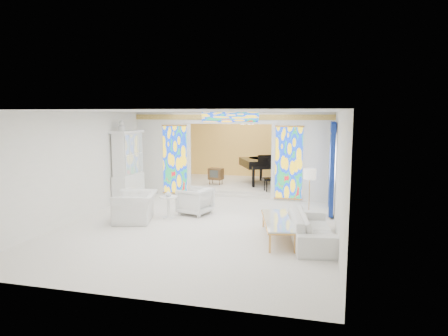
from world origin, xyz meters
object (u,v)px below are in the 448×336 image
(armchair_left, at_px, (136,207))
(armchair_right, at_px, (195,201))
(coffee_table, at_px, (278,221))
(tv_console, at_px, (216,174))
(china_cabinet, at_px, (128,167))
(grand_piano, at_px, (266,163))
(sofa, at_px, (312,228))

(armchair_left, height_order, armchair_right, armchair_left)
(coffee_table, height_order, tv_console, tv_console)
(china_cabinet, height_order, grand_piano, china_cabinet)
(grand_piano, bearing_deg, tv_console, 179.20)
(armchair_left, xyz_separation_m, sofa, (4.76, -0.70, -0.05))
(grand_piano, bearing_deg, sofa, -98.12)
(armchair_left, bearing_deg, china_cabinet, -164.40)
(armchair_left, bearing_deg, armchair_right, 115.34)
(grand_piano, height_order, tv_console, grand_piano)
(coffee_table, bearing_deg, armchair_right, 145.92)
(grand_piano, bearing_deg, armchair_right, -131.18)
(armchair_right, xyz_separation_m, tv_console, (-0.45, 4.00, 0.20))
(armchair_left, xyz_separation_m, armchair_right, (1.33, 1.15, -0.01))
(armchair_left, xyz_separation_m, grand_piano, (2.74, 5.99, 0.59))
(armchair_left, height_order, tv_console, tv_console)
(armchair_left, distance_m, armchair_right, 1.76)
(china_cabinet, bearing_deg, sofa, -26.12)
(china_cabinet, xyz_separation_m, armchair_right, (2.74, -1.17, -0.78))
(tv_console, bearing_deg, coffee_table, -53.41)
(armchair_right, bearing_deg, grand_piano, 179.21)
(coffee_table, height_order, grand_piano, grand_piano)
(armchair_right, distance_m, grand_piano, 5.07)
(sofa, distance_m, coffee_table, 0.81)
(armchair_left, relative_size, coffee_table, 0.56)
(armchair_right, relative_size, sofa, 0.37)
(sofa, xyz_separation_m, tv_console, (-3.88, 5.85, 0.25))
(armchair_right, distance_m, tv_console, 4.03)
(armchair_right, height_order, tv_console, tv_console)
(china_cabinet, distance_m, grand_piano, 5.53)
(china_cabinet, relative_size, tv_console, 4.29)
(coffee_table, relative_size, tv_console, 3.44)
(china_cabinet, xyz_separation_m, grand_piano, (4.14, 3.66, -0.18))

